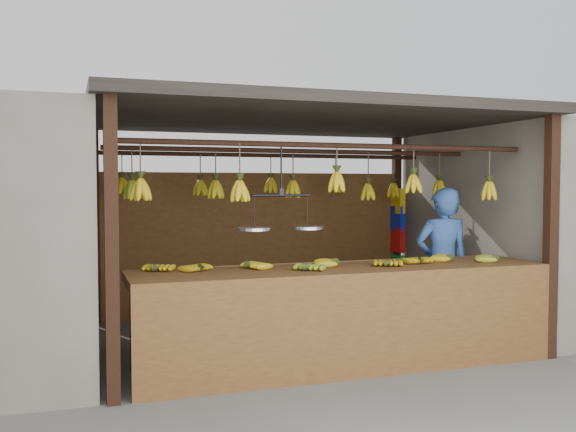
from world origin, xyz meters
name	(u,v)px	position (x,y,z in m)	size (l,w,h in m)	color
ground	(297,338)	(0.00, 0.00, 0.00)	(80.00, 80.00, 0.00)	#5B5B57
stall	(287,155)	(0.00, 0.33, 1.97)	(4.30, 3.30, 2.40)	black
neighbor_right	(569,225)	(3.60, 0.00, 1.15)	(3.00, 3.00, 2.30)	slate
counter	(350,289)	(0.05, -1.23, 0.72)	(3.85, 0.88, 0.96)	brown
hanging_bananas	(296,188)	(-0.01, 0.00, 1.61)	(3.59, 2.22, 0.38)	gold
balance_scale	(281,224)	(-0.51, -1.00, 1.29)	(0.79, 0.29, 0.76)	black
vendor	(442,265)	(1.41, -0.59, 0.81)	(0.59, 0.39, 1.61)	#3359A5
bag_bundles	(398,232)	(1.94, 1.35, 1.01)	(0.08, 0.26, 1.25)	yellow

